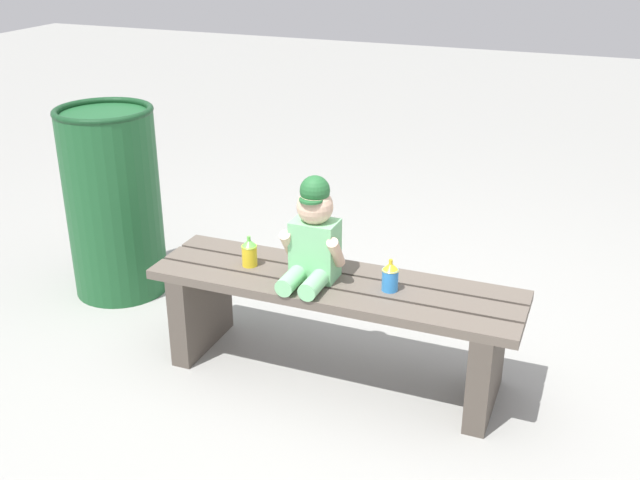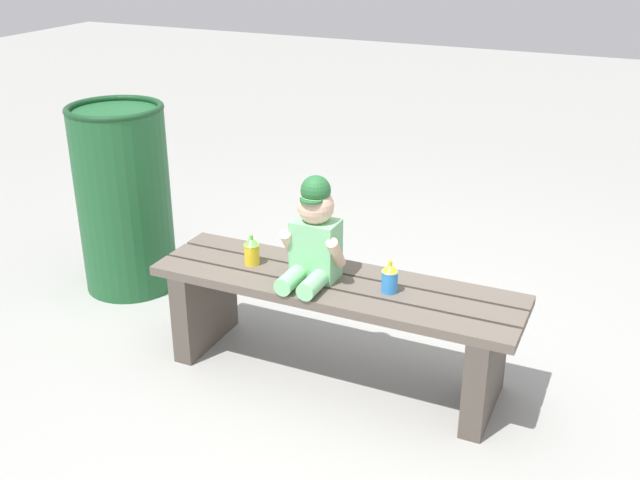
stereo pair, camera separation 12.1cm
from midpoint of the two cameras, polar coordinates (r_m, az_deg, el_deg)
name	(u,v)px [view 2 (the right image)]	position (r m, az deg, el deg)	size (l,w,h in m)	color
ground_plane	(334,374)	(3.05, 2.24, -10.09)	(16.00, 16.00, 0.00)	#999993
park_bench	(335,312)	(2.90, 2.33, -5.48)	(1.42, 0.38, 0.41)	#60564C
child_figure	(314,236)	(2.78, 0.79, 0.32)	(0.23, 0.27, 0.40)	#7FCC8C
sippy_cup_left	(251,251)	(2.95, -4.06, -0.83)	(0.06, 0.06, 0.12)	yellow
sippy_cup_right	(389,278)	(2.74, 6.55, -2.87)	(0.06, 0.06, 0.12)	#338CE5
trash_bin	(124,198)	(3.66, -13.72, 3.10)	(0.44, 0.44, 0.90)	#1E592D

